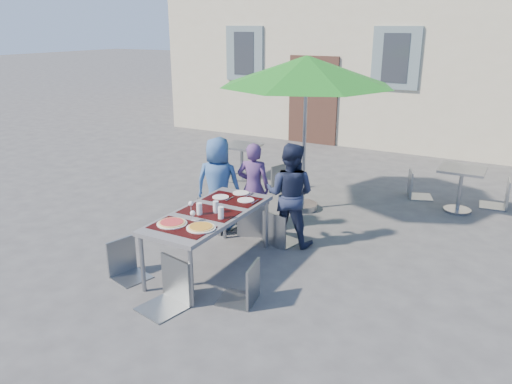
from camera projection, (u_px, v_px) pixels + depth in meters
The scene contains 22 objects.
ground at pixel (219, 286), 5.88m from camera, with size 90.00×90.00×0.00m, color #3F4042.
dining_table at pixel (209, 216), 6.11m from camera, with size 0.80×1.85×0.76m.
pizza_near_left at pixel (172, 223), 5.72m from camera, with size 0.35×0.35×0.03m.
pizza_near_right at pixel (201, 227), 5.59m from camera, with size 0.33×0.33×0.03m.
glassware at pixel (208, 209), 5.96m from camera, with size 0.53×0.42×0.15m.
place_settings at pixel (236, 197), 6.62m from camera, with size 0.61×0.50×0.01m.
child_0 at pixel (218, 184), 7.34m from camera, with size 0.68×0.45×1.40m, color #355A93.
child_1 at pixel (253, 187), 7.30m from camera, with size 0.49×0.32×1.33m, color #51346C.
child_2 at pixel (290, 194), 6.82m from camera, with size 0.70×0.40×1.44m, color #1C233E.
chair_0 at pixel (213, 194), 7.30m from camera, with size 0.47×0.48×0.98m.
chair_1 at pixel (252, 199), 7.16m from camera, with size 0.54×0.54×0.93m.
chair_2 at pixel (279, 208), 6.83m from camera, with size 0.49×0.50×0.92m.
chair_3 at pixel (124, 237), 5.97m from camera, with size 0.48×0.48×0.88m.
chair_4 at pixel (245, 259), 5.38m from camera, with size 0.47×0.46×0.90m.
chair_5 at pixel (167, 256), 5.30m from camera, with size 0.53×0.53×1.01m.
patio_umbrella at pixel (306, 72), 7.62m from camera, with size 2.74×2.74×2.49m.
cafe_table_0 at pixel (242, 157), 9.83m from camera, with size 0.65×0.65×0.69m.
bg_chair_l_0 at pixel (219, 148), 9.81m from camera, with size 0.57×0.57×1.05m.
bg_chair_r_0 at pixel (276, 160), 9.14m from camera, with size 0.54×0.54×0.96m.
cafe_table_1 at pixel (461, 182), 8.08m from camera, with size 0.69×0.69×0.74m.
bg_chair_l_1 at pixel (417, 168), 8.76m from camera, with size 0.52×0.52×0.91m.
bg_chair_r_1 at pixel (504, 176), 8.25m from camera, with size 0.46×0.45×0.94m.
Camera 1 is at (2.91, -4.35, 2.93)m, focal length 35.00 mm.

